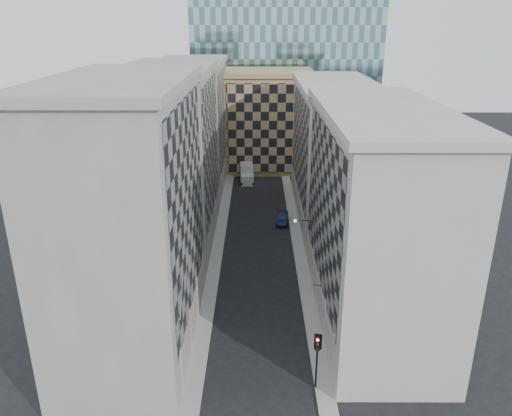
{
  "coord_description": "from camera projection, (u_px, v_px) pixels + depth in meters",
  "views": [
    {
      "loc": [
        -0.17,
        -28.81,
        27.88
      ],
      "look_at": [
        -0.25,
        13.57,
        11.74
      ],
      "focal_mm": 35.0,
      "sensor_mm": 36.0,
      "label": 1
    }
  ],
  "objects": [
    {
      "name": "shop_sign",
      "position": [
        311.0,
        288.0,
        47.45
      ],
      "size": [
        1.15,
        0.63,
        0.7
      ],
      "rotation": [
        0.0,
        0.0,
        -0.21
      ],
      "color": "black",
      "rests_on": "ground"
    },
    {
      "name": "church_tower",
      "position": [
        258.0,
        23.0,
        103.89
      ],
      "size": [
        7.2,
        7.2,
        51.5
      ],
      "color": "#302C25",
      "rests_on": "ground"
    },
    {
      "name": "bldg_left_c",
      "position": [
        194.0,
        126.0,
        84.41
      ],
      "size": [
        10.8,
        22.8,
        21.7
      ],
      "color": "gray",
      "rests_on": "ground"
    },
    {
      "name": "bldg_left_b",
      "position": [
        173.0,
        157.0,
        63.67
      ],
      "size": [
        10.8,
        22.8,
        22.7
      ],
      "color": "gray",
      "rests_on": "ground"
    },
    {
      "name": "flagpoles_left",
      "position": [
        185.0,
        286.0,
        39.61
      ],
      "size": [
        0.1,
        6.33,
        2.33
      ],
      "color": "gray",
      "rests_on": "ground"
    },
    {
      "name": "bracket_lamp",
      "position": [
        297.0,
        221.0,
        57.06
      ],
      "size": [
        1.98,
        0.36,
        0.36
      ],
      "color": "black",
      "rests_on": "ground"
    },
    {
      "name": "box_truck",
      "position": [
        247.0,
        174.0,
        90.68
      ],
      "size": [
        2.68,
        5.77,
        3.08
      ],
      "rotation": [
        0.0,
        0.0,
        0.07
      ],
      "color": "silver",
      "rests_on": "ground"
    },
    {
      "name": "sidewalk_east",
      "position": [
        299.0,
        247.0,
        64.84
      ],
      "size": [
        1.5,
        100.0,
        0.15
      ],
      "primitive_type": "cube",
      "color": "gray",
      "rests_on": "ground"
    },
    {
      "name": "sidewalk_west",
      "position": [
        218.0,
        247.0,
        64.86
      ],
      "size": [
        1.5,
        100.0,
        0.15
      ],
      "primitive_type": "cube",
      "color": "gray",
      "rests_on": "ground"
    },
    {
      "name": "bldg_left_a",
      "position": [
        133.0,
        218.0,
        42.94
      ],
      "size": [
        10.8,
        22.8,
        23.7
      ],
      "color": "gray",
      "rests_on": "ground"
    },
    {
      "name": "bldg_right_a",
      "position": [
        374.0,
        217.0,
        47.17
      ],
      "size": [
        10.8,
        26.8,
        20.7
      ],
      "color": "#B2ADA4",
      "rests_on": "ground"
    },
    {
      "name": "bldg_right_b",
      "position": [
        333.0,
        151.0,
        72.57
      ],
      "size": [
        10.8,
        28.8,
        19.7
      ],
      "color": "#B2ADA4",
      "rests_on": "ground"
    },
    {
      "name": "traffic_light",
      "position": [
        317.0,
        350.0,
        38.86
      ],
      "size": [
        0.61,
        0.58,
        4.89
      ],
      "rotation": [
        0.0,
        0.0,
        -0.26
      ],
      "color": "black",
      "rests_on": "sidewalk_east"
    },
    {
      "name": "tan_block",
      "position": [
        268.0,
        120.0,
        96.93
      ],
      "size": [
        16.8,
        14.8,
        18.8
      ],
      "color": "#A48456",
      "rests_on": "ground"
    },
    {
      "name": "dark_car",
      "position": [
        282.0,
        218.0,
        72.39
      ],
      "size": [
        2.01,
        4.66,
        1.49
      ],
      "primitive_type": "imported",
      "rotation": [
        0.0,
        0.0,
        -0.1
      ],
      "color": "#0F1C39",
      "rests_on": "ground"
    }
  ]
}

